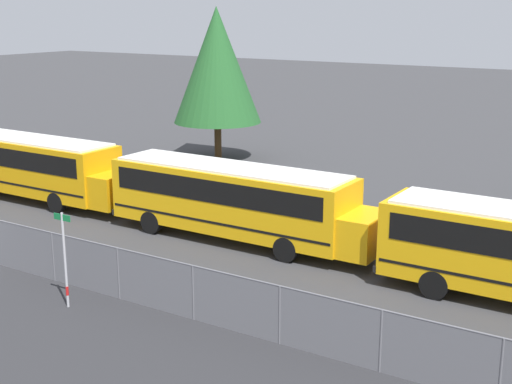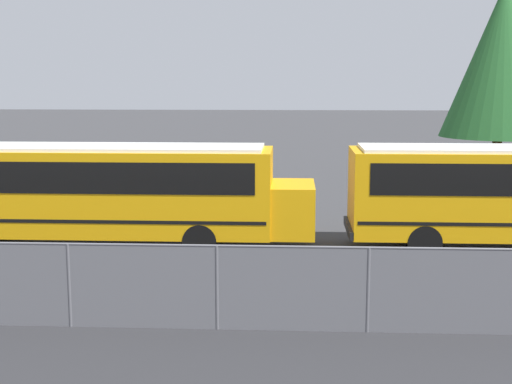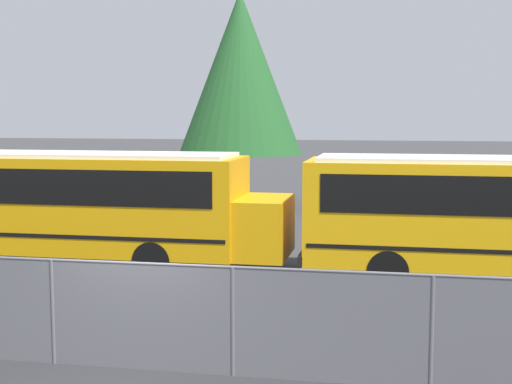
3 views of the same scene
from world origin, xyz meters
TOP-DOWN VIEW (x-y plane):
  - ground_plane at (0.00, 0.00)m, footprint 200.00×200.00m
  - fence at (0.00, -0.00)m, footprint 112.64×0.07m
  - school_bus_3 at (-4.90, 7.16)m, footprint 11.96×2.56m
  - tree_0 at (-2.61, 20.08)m, footprint 5.42×5.42m

SIDE VIEW (x-z plane):
  - ground_plane at x=0.00m, z-range 0.00..0.00m
  - fence at x=0.00m, z-range 0.02..1.80m
  - school_bus_3 at x=-4.90m, z-range 0.29..3.39m
  - tree_0 at x=-2.61m, z-range 1.17..10.57m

